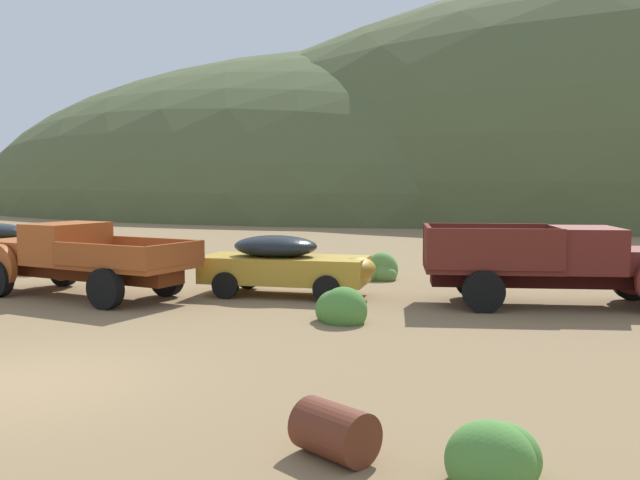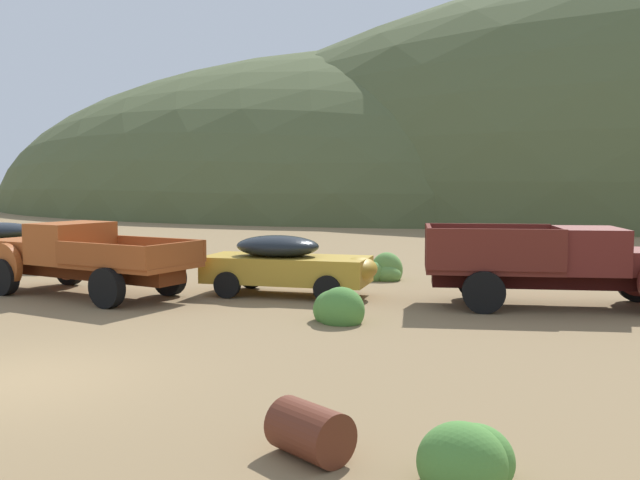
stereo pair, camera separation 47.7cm
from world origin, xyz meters
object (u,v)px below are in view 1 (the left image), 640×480
(car_faded_yellow, at_px, (2,245))
(truck_oxblood, at_px, (577,263))
(oil_drum_spare, at_px, (334,431))
(truck_oxide_orange, at_px, (69,257))
(car_mustard, at_px, (290,264))

(car_faded_yellow, height_order, truck_oxblood, truck_oxblood)
(oil_drum_spare, bearing_deg, truck_oxide_orange, 145.66)
(truck_oxide_orange, bearing_deg, truck_oxblood, -159.00)
(car_faded_yellow, relative_size, truck_oxblood, 0.77)
(car_faded_yellow, height_order, oil_drum_spare, car_faded_yellow)
(truck_oxblood, distance_m, oil_drum_spare, 11.00)
(truck_oxide_orange, height_order, truck_oxblood, truck_oxblood)
(car_mustard, bearing_deg, oil_drum_spare, -71.10)
(car_mustard, distance_m, oil_drum_spare, 10.85)
(truck_oxide_orange, bearing_deg, car_mustard, -152.23)
(car_faded_yellow, height_order, car_mustard, same)
(car_faded_yellow, relative_size, oil_drum_spare, 5.02)
(truck_oxide_orange, xyz_separation_m, oil_drum_spare, (10.53, -7.20, -0.70))
(oil_drum_spare, bearing_deg, truck_oxblood, 81.22)
(truck_oxide_orange, relative_size, car_mustard, 1.34)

